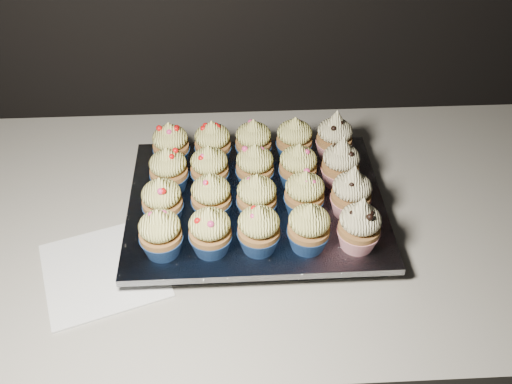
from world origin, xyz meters
TOP-DOWN VIEW (x-y plane):
  - cabinet at (0.00, 1.70)m, footprint 2.40×0.60m
  - worktop at (0.00, 1.70)m, footprint 2.44×0.64m
  - napkin at (-0.09, 1.58)m, footprint 0.22×0.22m
  - baking_tray at (0.14, 1.69)m, footprint 0.38×0.29m
  - foil_lining at (0.14, 1.69)m, footprint 0.41×0.32m
  - cupcake_0 at (0.00, 1.59)m, footprint 0.06×0.06m
  - cupcake_1 at (0.07, 1.59)m, footprint 0.06×0.06m
  - cupcake_2 at (0.14, 1.59)m, footprint 0.06×0.06m
  - cupcake_3 at (0.21, 1.59)m, footprint 0.06×0.06m
  - cupcake_4 at (0.29, 1.58)m, footprint 0.06×0.06m
  - cupcake_5 at (-0.00, 1.65)m, footprint 0.06×0.06m
  - cupcake_6 at (0.07, 1.66)m, footprint 0.06×0.06m
  - cupcake_7 at (0.14, 1.66)m, footprint 0.06×0.06m
  - cupcake_8 at (0.22, 1.66)m, footprint 0.06×0.06m
  - cupcake_9 at (0.29, 1.66)m, footprint 0.06×0.06m
  - cupcake_10 at (0.00, 1.73)m, footprint 0.06×0.06m
  - cupcake_11 at (0.07, 1.73)m, footprint 0.06×0.06m
  - cupcake_12 at (0.14, 1.73)m, footprint 0.06×0.06m
  - cupcake_13 at (0.21, 1.73)m, footprint 0.06×0.06m
  - cupcake_14 at (0.28, 1.73)m, footprint 0.06×0.06m
  - cupcake_15 at (0.00, 1.80)m, footprint 0.06×0.06m
  - cupcake_16 at (0.07, 1.80)m, footprint 0.06×0.06m
  - cupcake_17 at (0.14, 1.80)m, footprint 0.06×0.06m
  - cupcake_18 at (0.21, 1.80)m, footprint 0.06×0.06m
  - cupcake_19 at (0.28, 1.80)m, footprint 0.06×0.06m

SIDE VIEW (x-z plane):
  - cabinet at x=0.00m, z-range 0.00..0.86m
  - worktop at x=0.00m, z-range 0.86..0.90m
  - napkin at x=-0.09m, z-range 0.90..0.90m
  - baking_tray at x=0.14m, z-range 0.90..0.92m
  - foil_lining at x=0.14m, z-range 0.92..0.93m
  - cupcake_0 at x=0.00m, z-range 0.93..1.01m
  - cupcake_1 at x=0.07m, z-range 0.93..1.01m
  - cupcake_2 at x=0.14m, z-range 0.93..1.01m
  - cupcake_3 at x=0.21m, z-range 0.93..1.01m
  - cupcake_5 at x=0.00m, z-range 0.93..1.01m
  - cupcake_6 at x=0.07m, z-range 0.93..1.01m
  - cupcake_7 at x=0.14m, z-range 0.93..1.01m
  - cupcake_8 at x=0.22m, z-range 0.93..1.01m
  - cupcake_10 at x=0.00m, z-range 0.93..1.01m
  - cupcake_11 at x=0.07m, z-range 0.93..1.01m
  - cupcake_12 at x=0.14m, z-range 0.93..1.01m
  - cupcake_13 at x=0.21m, z-range 0.93..1.01m
  - cupcake_15 at x=0.00m, z-range 0.93..1.01m
  - cupcake_16 at x=0.07m, z-range 0.93..1.01m
  - cupcake_17 at x=0.14m, z-range 0.93..1.01m
  - cupcake_18 at x=0.21m, z-range 0.93..1.01m
  - cupcake_4 at x=0.29m, z-range 0.93..1.02m
  - cupcake_9 at x=0.29m, z-range 0.93..1.02m
  - cupcake_14 at x=0.28m, z-range 0.93..1.02m
  - cupcake_19 at x=0.28m, z-range 0.93..1.02m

